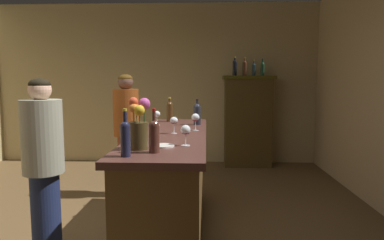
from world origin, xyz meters
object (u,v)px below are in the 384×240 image
Objects in this scene: wine_glass_mid at (186,131)px; display_bottle_midleft at (245,67)px; cheese_plate at (163,146)px; bar_counter at (171,187)px; flower_arrangement at (139,126)px; patron_in_navy at (44,164)px; wine_bottle_merlot at (125,137)px; display_bottle_left at (235,67)px; patron_tall at (126,129)px; wine_bottle_chardonnay at (197,113)px; wine_glass_rear at (174,121)px; wine_glass_front at (157,115)px; display_cabinet at (248,119)px; wine_glass_spare at (195,118)px; display_bottle_center at (254,69)px; wine_bottle_pinot at (154,134)px; display_bottle_midright at (262,68)px; wine_bottle_riesling at (170,110)px.

display_bottle_midleft is at bearing 77.01° from wine_glass_mid.
cheese_plate is (-0.16, -0.04, -0.11)m from wine_glass_mid.
bar_counter is 7.21× the size of display_bottle_midleft.
wine_glass_mid is at bearing 23.49° from flower_arrangement.
patron_in_navy is (-2.00, -3.43, -0.92)m from display_bottle_midleft.
wine_bottle_merlot reaches higher than cheese_plate.
display_bottle_left reaches higher than wine_glass_mid.
patron_tall reaches higher than wine_bottle_merlot.
wine_bottle_chardonnay reaches higher than wine_glass_mid.
display_bottle_midleft reaches higher than wine_glass_rear.
wine_bottle_chardonnay is 1.24m from wine_glass_mid.
flower_arrangement is 3.95m from display_bottle_midleft.
wine_bottle_merlot is 1.96× the size of wine_glass_front.
patron_in_navy is (-1.03, -0.43, -0.31)m from wine_glass_rear.
display_bottle_left is at bearing 180.00° from display_bottle_midleft.
wine_bottle_chardonnay is 1.21m from patron_tall.
wine_glass_spare is (-0.85, -2.80, 0.32)m from display_cabinet.
wine_glass_rear is 0.28m from wine_glass_spare.
display_cabinet is 2.53m from wine_bottle_chardonnay.
display_bottle_midleft is (0.99, 3.63, 0.72)m from cheese_plate.
wine_glass_spare is 0.59× the size of display_bottle_center.
wine_bottle_pinot reaches higher than wine_glass_rear.
patron_in_navy is (-2.08, -3.43, 0.01)m from display_cabinet.
wine_glass_mid is 0.49× the size of display_bottle_midleft.
display_bottle_midleft reaches higher than wine_bottle_pinot.
cheese_plate is at bearing 81.56° from wine_bottle_pinot.
display_bottle_midleft is at bearing 73.34° from wine_bottle_merlot.
wine_glass_front is at bearing -113.33° from display_bottle_left.
bar_counter is at bearing -110.23° from wine_bottle_chardonnay.
wine_bottle_chardonnay is 0.96× the size of display_bottle_midright.
display_cabinet is at bearing 49.56° from patron_in_navy.
cheese_plate is 3.92m from display_bottle_midright.
patron_tall is at bearing 119.13° from bar_counter.
patron_tall is (-0.74, 1.96, -0.16)m from cheese_plate.
flower_arrangement is 1.24× the size of display_bottle_midright.
wine_bottle_merlot is at bearing -92.32° from wine_bottle_riesling.
wine_bottle_merlot is 1.03m from patron_in_navy.
display_bottle_center is at bearing 72.38° from cheese_plate.
wine_glass_rear is 3.17m from display_bottle_left.
wine_bottle_chardonnay is 0.88× the size of display_bottle_midleft.
wine_bottle_riesling is 1.74× the size of wine_glass_spare.
patron_tall reaches higher than wine_bottle_chardonnay.
bar_counter is at bearing -109.92° from display_cabinet.
display_bottle_center reaches higher than patron_tall.
bar_counter is 1.20m from wine_bottle_merlot.
display_bottle_midright is (1.53, 2.41, 0.59)m from wine_glass_front.
wine_bottle_riesling is (0.08, 1.91, 0.00)m from wine_bottle_merlot.
display_bottle_center is (0.94, 2.36, 0.57)m from wine_bottle_chardonnay.
display_bottle_midleft reaches higher than wine_glass_spare.
wine_glass_rear is 0.76m from flower_arrangement.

